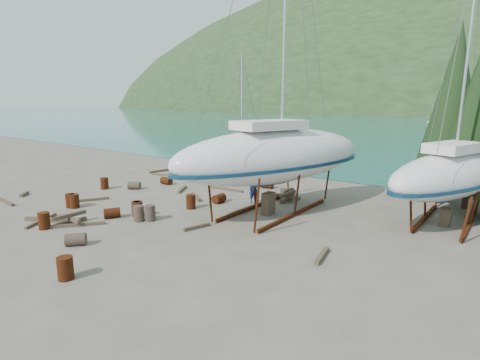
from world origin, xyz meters
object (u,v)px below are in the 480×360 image
Objects in this scene: small_sailboat_shore at (239,159)px; worker at (254,189)px; large_sailboat_far at (452,174)px; large_sailboat_near at (275,155)px.

worker is (5.59, -5.73, -0.77)m from small_sailboat_shore.
small_sailboat_shore is at bearing 71.58° from worker.
worker is (-10.80, -2.99, -1.79)m from large_sailboat_far.
worker is at bearing -61.02° from small_sailboat_shore.
large_sailboat_far is 8.84× the size of worker.
small_sailboat_shore reaches higher than worker.
large_sailboat_near is 2.06× the size of small_sailboat_shore.
large_sailboat_near reaches higher than large_sailboat_far.
large_sailboat_far is at bearing -47.25° from worker.
small_sailboat_shore is (-16.39, 2.74, -1.02)m from large_sailboat_far.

